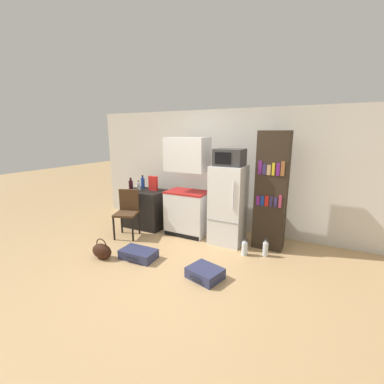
% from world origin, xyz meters
% --- Properties ---
extents(ground_plane, '(24.00, 24.00, 0.00)m').
position_xyz_m(ground_plane, '(0.00, 0.00, 0.00)').
color(ground_plane, tan).
extents(wall_back, '(6.40, 0.10, 2.41)m').
position_xyz_m(wall_back, '(0.20, 2.00, 1.21)').
color(wall_back, silver).
rests_on(wall_back, ground_plane).
extents(side_table, '(0.84, 0.61, 0.79)m').
position_xyz_m(side_table, '(-1.42, 1.30, 0.39)').
color(side_table, black).
rests_on(side_table, ground_plane).
extents(kitchen_hutch, '(0.80, 0.54, 1.88)m').
position_xyz_m(kitchen_hutch, '(-0.44, 1.33, 0.87)').
color(kitchen_hutch, white).
rests_on(kitchen_hutch, ground_plane).
extents(refrigerator, '(0.58, 0.60, 1.40)m').
position_xyz_m(refrigerator, '(0.40, 1.31, 0.70)').
color(refrigerator, white).
rests_on(refrigerator, ground_plane).
extents(microwave, '(0.49, 0.43, 0.29)m').
position_xyz_m(microwave, '(0.40, 1.31, 1.55)').
color(microwave, '#333333').
rests_on(microwave, refrigerator).
extents(bookshelf, '(0.50, 0.34, 2.00)m').
position_xyz_m(bookshelf, '(1.11, 1.43, 1.00)').
color(bookshelf, '#2D2319').
rests_on(bookshelf, ground_plane).
extents(bottle_wine_dark, '(0.09, 0.09, 0.26)m').
position_xyz_m(bottle_wine_dark, '(-1.69, 1.17, 0.90)').
color(bottle_wine_dark, black).
rests_on(bottle_wine_dark, side_table).
extents(bottle_clear_short, '(0.07, 0.07, 0.21)m').
position_xyz_m(bottle_clear_short, '(-1.55, 1.24, 0.87)').
color(bottle_clear_short, silver).
rests_on(bottle_clear_short, side_table).
extents(bottle_blue_soda, '(0.08, 0.08, 0.28)m').
position_xyz_m(bottle_blue_soda, '(-1.61, 1.46, 0.90)').
color(bottle_blue_soda, '#1E47A3').
rests_on(bottle_blue_soda, side_table).
extents(bowl, '(0.15, 0.15, 0.04)m').
position_xyz_m(bowl, '(-1.74, 1.50, 0.81)').
color(bowl, silver).
rests_on(bowl, side_table).
extents(cereal_box, '(0.19, 0.07, 0.30)m').
position_xyz_m(cereal_box, '(-1.27, 1.37, 0.94)').
color(cereal_box, red).
rests_on(cereal_box, side_table).
extents(chair, '(0.51, 0.51, 0.90)m').
position_xyz_m(chair, '(-1.43, 0.73, 0.54)').
color(chair, black).
rests_on(chair, ground_plane).
extents(suitcase_large_flat, '(0.57, 0.37, 0.15)m').
position_xyz_m(suitcase_large_flat, '(-0.64, 0.04, 0.07)').
color(suitcase_large_flat, navy).
rests_on(suitcase_large_flat, ground_plane).
extents(suitcase_small_flat, '(0.53, 0.47, 0.15)m').
position_xyz_m(suitcase_small_flat, '(0.54, -0.00, 0.07)').
color(suitcase_small_flat, navy).
rests_on(suitcase_small_flat, ground_plane).
extents(handbag, '(0.36, 0.20, 0.33)m').
position_xyz_m(handbag, '(-1.16, -0.22, 0.12)').
color(handbag, '#33190F').
rests_on(handbag, ground_plane).
extents(water_bottle_front, '(0.09, 0.09, 0.30)m').
position_xyz_m(water_bottle_front, '(1.14, 1.04, 0.13)').
color(water_bottle_front, silver).
rests_on(water_bottle_front, ground_plane).
extents(water_bottle_middle, '(0.10, 0.10, 0.28)m').
position_xyz_m(water_bottle_middle, '(0.83, 0.93, 0.12)').
color(water_bottle_middle, silver).
rests_on(water_bottle_middle, ground_plane).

